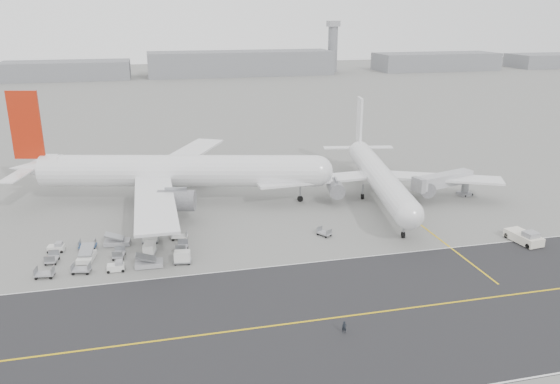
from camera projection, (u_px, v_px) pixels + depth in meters
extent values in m
plane|color=gray|center=(265.00, 261.00, 82.84)|extent=(700.00, 700.00, 0.00)
cube|color=#272729|center=(335.00, 318.00, 67.31)|extent=(220.00, 32.00, 0.02)
cube|color=gold|center=(335.00, 318.00, 67.30)|extent=(220.00, 0.30, 0.01)
cube|color=silver|center=(300.00, 263.00, 81.90)|extent=(220.00, 0.25, 0.01)
cube|color=gold|center=(429.00, 231.00, 94.07)|extent=(0.30, 40.00, 0.01)
cylinder|color=slate|center=(333.00, 49.00, 345.40)|extent=(6.00, 6.00, 28.00)
cube|color=#9A9AA0|center=(333.00, 24.00, 340.56)|extent=(7.00, 7.00, 3.50)
cylinder|color=white|center=(180.00, 171.00, 107.03)|extent=(54.03, 18.79, 6.20)
sphere|color=white|center=(317.00, 171.00, 106.93)|extent=(6.08, 6.08, 6.08)
cone|color=white|center=(35.00, 168.00, 106.99)|extent=(11.57, 7.91, 5.58)
cube|color=#AA200B|center=(26.00, 125.00, 104.31)|extent=(5.89, 1.89, 13.19)
cube|color=white|center=(17.00, 175.00, 101.77)|extent=(5.22, 10.32, 0.25)
cube|color=white|center=(42.00, 160.00, 112.11)|extent=(5.22, 10.32, 0.25)
cube|color=white|center=(155.00, 202.00, 91.76)|extent=(6.78, 29.72, 0.45)
cube|color=white|center=(187.00, 154.00, 122.79)|extent=(19.62, 29.36, 0.45)
cylinder|color=gray|center=(177.00, 201.00, 97.10)|extent=(7.32, 5.29, 3.84)
cylinder|color=gray|center=(196.00, 167.00, 118.40)|extent=(7.32, 5.29, 3.84)
cylinder|color=black|center=(300.00, 199.00, 108.74)|extent=(1.26, 0.76, 1.17)
cylinder|color=black|center=(168.00, 205.00, 105.30)|extent=(1.26, 0.76, 1.17)
cylinder|color=black|center=(175.00, 193.00, 112.37)|extent=(1.26, 0.76, 1.17)
cylinder|color=gray|center=(300.00, 191.00, 108.24)|extent=(0.36, 0.36, 3.26)
cylinder|color=white|center=(380.00, 177.00, 107.50)|extent=(12.60, 42.74, 4.88)
sphere|color=white|center=(409.00, 215.00, 87.31)|extent=(4.78, 4.78, 4.78)
cone|color=white|center=(359.00, 149.00, 128.57)|extent=(5.84, 8.97, 4.39)
cube|color=white|center=(360.00, 120.00, 126.95)|extent=(1.35, 4.68, 10.38)
cube|color=white|center=(340.00, 148.00, 129.06)|extent=(8.08, 3.72, 0.25)
cube|color=white|center=(376.00, 147.00, 129.47)|extent=(8.08, 3.72, 0.25)
cube|color=white|center=(314.00, 180.00, 108.07)|extent=(23.63, 6.58, 0.45)
cube|color=white|center=(442.00, 178.00, 109.29)|extent=(23.40, 14.43, 0.45)
cylinder|color=gray|center=(336.00, 188.00, 106.67)|extent=(3.93, 5.66, 3.03)
cylinder|color=gray|center=(425.00, 187.00, 107.51)|extent=(3.93, 5.66, 3.03)
cylinder|color=black|center=(403.00, 235.00, 91.17)|extent=(0.69, 1.13, 1.06)
cylinder|color=black|center=(362.00, 196.00, 110.24)|extent=(0.69, 1.13, 1.06)
cylinder|color=black|center=(391.00, 196.00, 110.52)|extent=(0.69, 1.13, 1.06)
cylinder|color=gray|center=(404.00, 228.00, 90.77)|extent=(0.36, 0.36, 2.56)
cube|color=silver|center=(524.00, 237.00, 89.33)|extent=(3.72, 6.42, 1.37)
cube|color=#9A9AA0|center=(531.00, 235.00, 87.79)|extent=(2.40, 2.23, 0.88)
cylinder|color=gray|center=(507.00, 231.00, 92.75)|extent=(0.49, 2.55, 0.16)
cylinder|color=black|center=(528.00, 246.00, 86.93)|extent=(0.51, 0.93, 0.88)
cylinder|color=black|center=(540.00, 244.00, 87.80)|extent=(0.51, 0.93, 0.88)
cylinder|color=black|center=(507.00, 236.00, 91.11)|extent=(0.51, 0.93, 0.88)
cylinder|color=black|center=(519.00, 233.00, 91.98)|extent=(0.51, 0.93, 0.88)
cylinder|color=gray|center=(465.00, 186.00, 112.19)|extent=(1.49, 1.49, 3.72)
cube|color=#9A9AA0|center=(464.00, 194.00, 112.67)|extent=(3.01, 3.01, 0.65)
cube|color=#BBBBC0|center=(443.00, 180.00, 108.33)|extent=(14.12, 6.50, 2.42)
cube|color=#9A9AA0|center=(418.00, 185.00, 105.14)|extent=(1.92, 3.17, 2.79)
cylinder|color=black|center=(464.00, 192.00, 114.01)|extent=(0.43, 0.61, 0.56)
imported|color=black|center=(344.00, 327.00, 63.88)|extent=(0.67, 0.57, 1.55)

